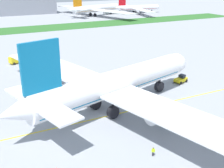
{
  "coord_description": "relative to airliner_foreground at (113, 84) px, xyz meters",
  "views": [
    {
      "loc": [
        -23.7,
        -49.5,
        28.62
      ],
      "look_at": [
        5.41,
        8.5,
        4.03
      ],
      "focal_mm": 45.18,
      "sensor_mm": 36.0,
      "label": 1
    }
  ],
  "objects": [
    {
      "name": "ground_crew_wingwalker_port",
      "position": [
        -5.6,
        4.14,
        -5.28
      ],
      "size": [
        0.49,
        0.49,
        1.69
      ],
      "color": "black",
      "rests_on": "ground"
    },
    {
      "name": "pushback_tug",
      "position": [
        25.83,
        7.23,
        -5.26
      ],
      "size": [
        5.9,
        3.35,
        2.27
      ],
      "color": "yellow",
      "rests_on": "ground"
    },
    {
      "name": "ground_crew_wingwalker_starboard",
      "position": [
        -2.01,
        -19.27,
        -5.27
      ],
      "size": [
        0.51,
        0.46,
        1.69
      ],
      "color": "black",
      "rests_on": "ground"
    },
    {
      "name": "airliner_foreground",
      "position": [
        0.0,
        0.0,
        0.0
      ],
      "size": [
        51.34,
        81.64,
        18.56
      ],
      "color": "white",
      "rests_on": "ground"
    },
    {
      "name": "parked_airliner_far_right",
      "position": [
        103.15,
        158.26,
        -1.78
      ],
      "size": [
        40.54,
        64.89,
        13.32
      ],
      "color": "white",
      "rests_on": "ground"
    },
    {
      "name": "grass_median_strip",
      "position": [
        -2.82,
        118.37,
        -6.25
      ],
      "size": [
        320.0,
        24.0,
        0.1
      ],
      "primitive_type": "cube",
      "color": "#2D6628",
      "rests_on": "ground"
    },
    {
      "name": "ground_plane",
      "position": [
        -2.82,
        -2.98,
        -6.3
      ],
      "size": [
        600.0,
        600.0,
        0.0
      ],
      "primitive_type": "plane",
      "color": "#9399A0",
      "rests_on": "ground"
    },
    {
      "name": "service_truck_baggage_loader",
      "position": [
        -13.86,
        48.67,
        -4.87
      ],
      "size": [
        5.08,
        3.83,
        2.59
      ],
      "color": "yellow",
      "rests_on": "ground"
    },
    {
      "name": "apron_taxi_line",
      "position": [
        -2.82,
        -2.4,
        -6.3
      ],
      "size": [
        280.0,
        0.36,
        0.01
      ],
      "primitive_type": "cube",
      "color": "yellow",
      "rests_on": "ground"
    },
    {
      "name": "ground_crew_marshaller_front",
      "position": [
        15.46,
        -15.67,
        -5.33
      ],
      "size": [
        0.26,
        0.56,
        1.6
      ],
      "color": "black",
      "rests_on": "ground"
    },
    {
      "name": "parked_airliner_far_centre",
      "position": [
        63.72,
        157.05,
        -0.64
      ],
      "size": [
        50.13,
        81.19,
        16.67
      ],
      "color": "white",
      "rests_on": "ground"
    }
  ]
}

